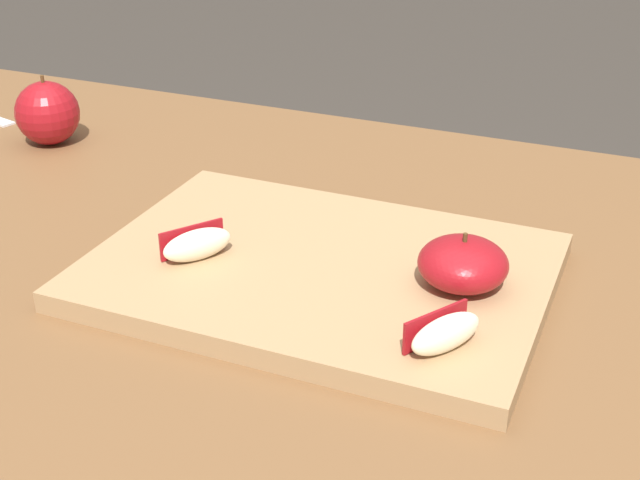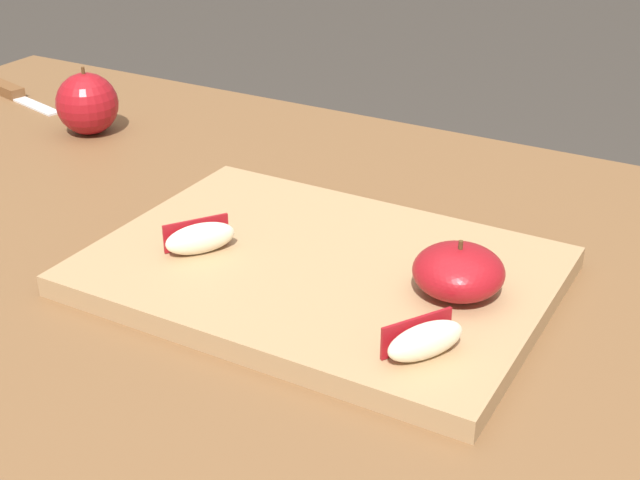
% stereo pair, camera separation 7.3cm
% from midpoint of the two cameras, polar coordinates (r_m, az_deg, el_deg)
% --- Properties ---
extents(dining_table, '(1.39, 0.80, 0.72)m').
position_cam_midpoint_polar(dining_table, '(0.82, -5.58, -8.05)').
color(dining_table, brown).
rests_on(dining_table, ground_plane).
extents(cutting_board, '(0.38, 0.27, 0.02)m').
position_cam_midpoint_polar(cutting_board, '(0.75, -2.81, -2.07)').
color(cutting_board, '#A37F56').
rests_on(cutting_board, dining_table).
extents(apple_half_skin_up, '(0.07, 0.07, 0.05)m').
position_cam_midpoint_polar(apple_half_skin_up, '(0.70, 6.32, -1.62)').
color(apple_half_skin_up, maroon).
rests_on(apple_half_skin_up, cutting_board).
extents(apple_wedge_near_knife, '(0.05, 0.06, 0.03)m').
position_cam_midpoint_polar(apple_wedge_near_knife, '(0.75, -10.77, -0.34)').
color(apple_wedge_near_knife, '#F4EACC').
rests_on(apple_wedge_near_knife, cutting_board).
extents(apple_wedge_left, '(0.05, 0.06, 0.03)m').
position_cam_midpoint_polar(apple_wedge_left, '(0.63, 4.78, -6.13)').
color(apple_wedge_left, '#F4EACC').
rests_on(apple_wedge_left, cutting_board).
extents(whole_apple_red_delicious, '(0.07, 0.07, 0.08)m').
position_cam_midpoint_polar(whole_apple_red_delicious, '(1.09, -19.15, 7.75)').
color(whole_apple_red_delicious, maroon).
rests_on(whole_apple_red_delicious, dining_table).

